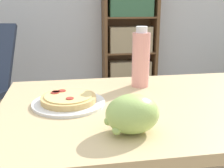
{
  "coord_description": "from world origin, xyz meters",
  "views": [
    {
      "loc": [
        -0.52,
        -0.94,
        1.08
      ],
      "look_at": [
        -0.36,
        0.02,
        0.79
      ],
      "focal_mm": 45.0,
      "sensor_mm": 36.0,
      "label": 1
    }
  ],
  "objects": [
    {
      "name": "dining_table",
      "position": [
        -0.07,
        -0.04,
        0.63
      ],
      "size": [
        1.37,
        0.72,
        0.73
      ],
      "color": "#D1B27F",
      "rests_on": "ground_plane"
    },
    {
      "name": "drink_bottle",
      "position": [
        -0.21,
        0.17,
        0.85
      ],
      "size": [
        0.07,
        0.07,
        0.25
      ],
      "color": "pink",
      "rests_on": "dining_table"
    },
    {
      "name": "grape_bunch",
      "position": [
        -0.35,
        -0.25,
        0.78
      ],
      "size": [
        0.15,
        0.12,
        0.11
      ],
      "color": "#A8CC66",
      "rests_on": "dining_table"
    },
    {
      "name": "pizza_on_plate",
      "position": [
        -0.52,
        -0.0,
        0.74
      ],
      "size": [
        0.26,
        0.26,
        0.04
      ],
      "color": "white",
      "rests_on": "dining_table"
    },
    {
      "name": "bookshelf",
      "position": [
        0.27,
        2.46,
        0.63
      ],
      "size": [
        0.67,
        0.27,
        1.33
      ],
      "color": "brown",
      "rests_on": "ground_plane"
    }
  ]
}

